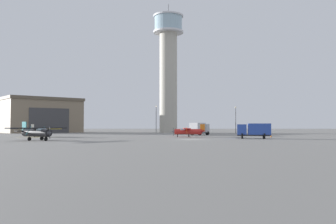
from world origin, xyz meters
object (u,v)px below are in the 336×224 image
Objects in this scene: airplane_black at (38,132)px; truck_box_blue at (256,130)px; light_post_west at (237,117)px; truck_box_silver at (201,128)px; airplane_yellow at (41,131)px; light_post_east at (158,117)px; traffic_cone_near_left at (273,136)px; control_tower at (170,64)px; airplane_red at (190,131)px.

airplane_black reaches higher than truck_box_blue.
light_post_west is at bearing 84.91° from airplane_black.
airplane_black is 1.57× the size of truck_box_silver.
light_post_east is (23.34, 38.62, 3.94)m from airplane_yellow.
truck_box_silver is 19.50m from traffic_cone_near_left.
airplane_black is at bearing -155.09° from airplane_yellow.
airplane_yellow is 36.89m from truck_box_silver.
airplane_black is 1.16× the size of light_post_west.
airplane_black reaches higher than truck_box_silver.
airplane_black is 45.46m from traffic_cone_near_left.
truck_box_silver is (7.54, -33.67, -21.55)m from control_tower.
airplane_red is (31.39, 0.05, 0.01)m from airplane_yellow.
truck_box_blue is 39.47m from light_post_west.
traffic_cone_near_left is at bearing 56.80° from airplane_black.
light_post_east is at bearing -76.93° from airplane_red.
truck_box_silver is 8.69× the size of traffic_cone_near_left.
airplane_red is 33.42m from light_post_west.
light_post_east reaches higher than airplane_yellow.
control_tower is 65.07× the size of traffic_cone_near_left.
control_tower is 4.76× the size of airplane_black.
light_post_east is (-11.43, 26.30, 3.48)m from truck_box_silver.
airplane_black is (-21.33, -63.87, -21.84)m from control_tower.
airplane_yellow is at bearing 1.36° from airplane_red.
airplane_black is 59.26m from light_post_east.
airplane_yellow is at bearing -120.62° from control_tower.
truck_box_silver is at bearing -59.00° from truck_box_blue.
airplane_yellow is at bearing -147.89° from light_post_west.
airplane_red is 1.15× the size of light_post_west.
airplane_yellow is 31.39m from airplane_red.
airplane_yellow is at bearing 144.07° from airplane_black.
airplane_black is 1.06× the size of light_post_east.
airplane_red is 31.18m from airplane_black.
airplane_red is 0.99× the size of airplane_black.
airplane_red is at bearing -83.23° from airplane_yellow.
truck_box_blue is 1.08× the size of truck_box_silver.
traffic_cone_near_left is at bearing -58.16° from light_post_east.
truck_box_silver is at bearing 82.12° from airplane_black.
control_tower is at bearing 113.90° from traffic_cone_near_left.
airplane_red is at bearing -117.84° from light_post_west.
airplane_black is 1.46× the size of truck_box_blue.
truck_box_silver reaches higher than traffic_cone_near_left.
traffic_cone_near_left is at bearing -98.62° from truck_box_silver.
control_tower is 4.81× the size of airplane_red.
airplane_red is 39.60m from light_post_east.
light_post_east is (-19.60, 48.32, 3.59)m from truck_box_blue.
truck_box_blue is 9.35× the size of traffic_cone_near_left.
truck_box_silver is (28.88, 30.20, 0.29)m from airplane_black.
traffic_cone_near_left is (24.99, -40.25, -4.86)m from light_post_east.
control_tower reaches higher than truck_box_blue.
airplane_black reaches higher than traffic_cone_near_left.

